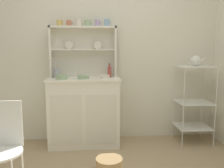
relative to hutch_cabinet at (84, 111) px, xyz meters
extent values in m
cube|color=silver|center=(0.27, 0.26, 0.79)|extent=(3.84, 0.05, 2.50)
cube|color=white|center=(0.00, 0.00, -0.01)|extent=(0.91, 0.42, 0.90)
cube|color=silver|center=(-0.22, -0.21, -0.06)|extent=(0.38, 0.01, 0.63)
cube|color=silver|center=(0.22, -0.21, -0.06)|extent=(0.38, 0.01, 0.63)
cube|color=white|center=(0.00, 0.00, 0.43)|extent=(0.94, 0.45, 0.02)
cube|color=silver|center=(0.00, 0.20, 0.77)|extent=(0.87, 0.02, 0.67)
cube|color=white|center=(-0.42, 0.12, 0.77)|extent=(0.02, 0.18, 0.67)
cube|color=white|center=(0.42, 0.12, 0.77)|extent=(0.02, 0.18, 0.67)
cube|color=white|center=(0.00, 0.12, 0.81)|extent=(0.83, 0.16, 0.02)
cube|color=white|center=(0.00, 0.12, 1.10)|extent=(0.87, 0.18, 0.02)
cylinder|color=silver|center=(-0.19, 0.16, 0.87)|extent=(0.11, 0.03, 0.11)
cylinder|color=silver|center=(0.19, 0.16, 0.87)|extent=(0.11, 0.03, 0.11)
cylinder|color=silver|center=(1.27, -0.23, 0.06)|extent=(0.01, 0.01, 1.05)
cylinder|color=silver|center=(1.69, -0.23, 0.06)|extent=(0.01, 0.01, 1.05)
cylinder|color=silver|center=(1.27, 0.14, 0.06)|extent=(0.01, 0.01, 1.05)
cylinder|color=silver|center=(1.69, 0.14, 0.06)|extent=(0.01, 0.01, 1.05)
cube|color=silver|center=(1.48, -0.05, 0.58)|extent=(0.45, 0.39, 0.01)
cube|color=silver|center=(1.48, -0.05, 0.10)|extent=(0.45, 0.39, 0.01)
cube|color=silver|center=(1.48, -0.05, -0.24)|extent=(0.45, 0.39, 0.01)
cylinder|color=white|center=(-0.65, -1.22, -0.01)|extent=(0.36, 0.36, 0.02)
cube|color=white|center=(-0.65, -1.08, 0.19)|extent=(0.31, 0.02, 0.40)
cylinder|color=#93754C|center=(0.27, -0.81, -0.38)|extent=(0.28, 0.28, 0.17)
cylinder|color=#DBB760|center=(-0.30, 0.12, 1.15)|extent=(0.07, 0.07, 0.08)
torus|color=#DBB760|center=(-0.26, 0.12, 1.15)|extent=(0.01, 0.05, 0.05)
cylinder|color=#C67556|center=(-0.18, 0.12, 1.15)|extent=(0.07, 0.07, 0.08)
torus|color=#C67556|center=(-0.14, 0.12, 1.15)|extent=(0.01, 0.04, 0.04)
cylinder|color=silver|center=(-0.05, 0.12, 1.15)|extent=(0.08, 0.08, 0.08)
torus|color=silver|center=(0.00, 0.12, 1.15)|extent=(0.01, 0.05, 0.05)
cylinder|color=#9EB78E|center=(0.06, 0.12, 1.15)|extent=(0.08, 0.08, 0.08)
torus|color=#9EB78E|center=(0.11, 0.12, 1.15)|extent=(0.01, 0.05, 0.05)
cylinder|color=#B79ECC|center=(0.19, 0.12, 1.15)|extent=(0.06, 0.06, 0.09)
torus|color=#B79ECC|center=(0.23, 0.12, 1.16)|extent=(0.01, 0.05, 0.05)
cylinder|color=#8EB2D1|center=(0.31, 0.12, 1.15)|extent=(0.07, 0.07, 0.09)
torus|color=#8EB2D1|center=(0.36, 0.12, 1.16)|extent=(0.01, 0.05, 0.05)
cylinder|color=#9EB78E|center=(-0.27, -0.07, 0.47)|extent=(0.15, 0.15, 0.06)
cylinder|color=#9EB78E|center=(0.00, -0.07, 0.46)|extent=(0.15, 0.15, 0.05)
cylinder|color=silver|center=(0.27, -0.07, 0.46)|extent=(0.13, 0.13, 0.05)
cylinder|color=#B74C47|center=(0.35, 0.09, 0.51)|extent=(0.05, 0.05, 0.14)
cylinder|color=#B74C47|center=(0.35, 0.09, 0.59)|extent=(0.02, 0.02, 0.03)
cylinder|color=#4C382D|center=(0.35, 0.09, 0.62)|extent=(0.03, 0.03, 0.01)
cylinder|color=#B2B7C6|center=(-0.35, 0.08, 0.49)|extent=(0.08, 0.08, 0.11)
cylinder|color=silver|center=(-0.37, 0.08, 0.58)|extent=(0.01, 0.04, 0.19)
ellipsoid|color=silver|center=(-0.37, 0.08, 0.68)|extent=(0.02, 0.01, 0.01)
cylinder|color=silver|center=(-0.34, 0.10, 0.58)|extent=(0.04, 0.01, 0.18)
ellipsoid|color=silver|center=(-0.34, 0.10, 0.67)|extent=(0.02, 0.01, 0.01)
sphere|color=white|center=(1.48, -0.05, 0.66)|extent=(0.14, 0.14, 0.14)
sphere|color=silver|center=(1.48, -0.05, 0.74)|extent=(0.02, 0.02, 0.02)
cylinder|color=white|center=(1.58, -0.05, 0.67)|extent=(0.09, 0.02, 0.07)
torus|color=white|center=(1.40, -0.05, 0.66)|extent=(0.01, 0.09, 0.09)
camera|label=1|loc=(0.10, -3.12, 0.82)|focal=38.57mm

